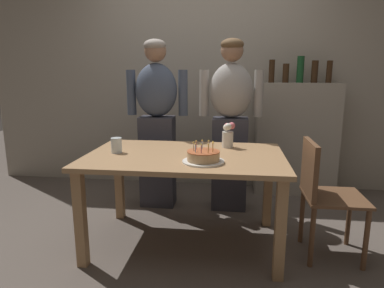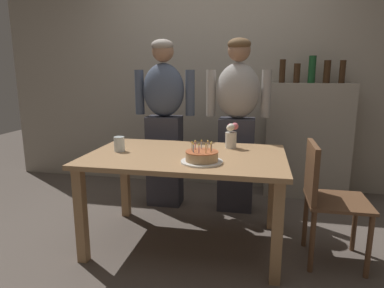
# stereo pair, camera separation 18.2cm
# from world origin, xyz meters

# --- Properties ---
(ground_plane) EXTENTS (10.00, 10.00, 0.00)m
(ground_plane) POSITION_xyz_m (0.00, 0.00, 0.00)
(ground_plane) COLOR #564C44
(back_wall) EXTENTS (5.20, 0.10, 2.60)m
(back_wall) POSITION_xyz_m (0.00, 1.55, 1.30)
(back_wall) COLOR #9E9384
(back_wall) RESTS_ON ground_plane
(dining_table) EXTENTS (1.50, 0.96, 0.74)m
(dining_table) POSITION_xyz_m (0.00, 0.00, 0.64)
(dining_table) COLOR #A37A51
(dining_table) RESTS_ON ground_plane
(birthday_cake) EXTENTS (0.29, 0.29, 0.15)m
(birthday_cake) POSITION_xyz_m (0.16, -0.22, 0.78)
(birthday_cake) COLOR white
(birthday_cake) RESTS_ON dining_table
(water_glass_near) EXTENTS (0.08, 0.08, 0.12)m
(water_glass_near) POSITION_xyz_m (-0.54, -0.02, 0.80)
(water_glass_near) COLOR silver
(water_glass_near) RESTS_ON dining_table
(flower_vase) EXTENTS (0.11, 0.10, 0.21)m
(flower_vase) POSITION_xyz_m (0.32, 0.28, 0.85)
(flower_vase) COLOR silver
(flower_vase) RESTS_ON dining_table
(person_man_bearded) EXTENTS (0.61, 0.27, 1.66)m
(person_man_bearded) POSITION_xyz_m (-0.39, 0.78, 0.87)
(person_man_bearded) COLOR #33333D
(person_man_bearded) RESTS_ON ground_plane
(person_woman_cardigan) EXTENTS (0.61, 0.27, 1.66)m
(person_woman_cardigan) POSITION_xyz_m (0.33, 0.78, 0.87)
(person_woman_cardigan) COLOR #33333D
(person_woman_cardigan) RESTS_ON ground_plane
(dining_chair) EXTENTS (0.42, 0.42, 0.87)m
(dining_chair) POSITION_xyz_m (1.02, -0.05, 0.52)
(dining_chair) COLOR brown
(dining_chair) RESTS_ON ground_plane
(shelf_cabinet) EXTENTS (0.88, 0.30, 1.52)m
(shelf_cabinet) POSITION_xyz_m (1.06, 1.33, 0.63)
(shelf_cabinet) COLOR #9E9384
(shelf_cabinet) RESTS_ON ground_plane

